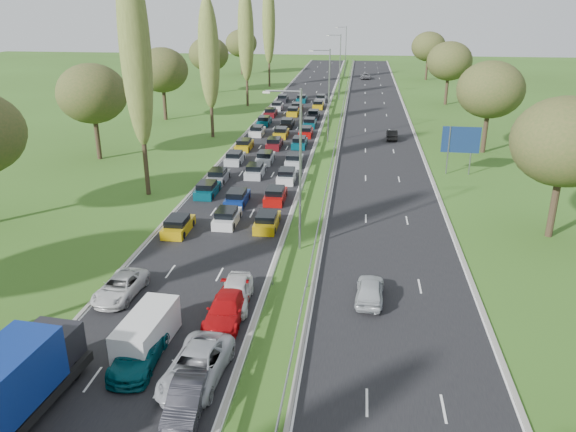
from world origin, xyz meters
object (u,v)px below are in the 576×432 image
(near_car_2, at_px, (120,287))
(blue_lorry, at_px, (9,388))
(white_van_rear, at_px, (148,329))
(direction_sign, at_px, (461,142))

(near_car_2, relative_size, blue_lorry, 0.53)
(white_van_rear, xyz_separation_m, direction_sign, (21.63, 35.59, 2.55))
(blue_lorry, xyz_separation_m, direction_sign, (25.34, 42.26, 1.62))
(direction_sign, bearing_deg, near_car_2, -129.68)
(near_car_2, height_order, direction_sign, direction_sign)
(white_van_rear, bearing_deg, blue_lorry, -115.26)
(near_car_2, height_order, white_van_rear, white_van_rear)
(white_van_rear, relative_size, direction_sign, 0.95)
(blue_lorry, bearing_deg, near_car_2, 95.16)
(blue_lorry, bearing_deg, direction_sign, 64.04)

